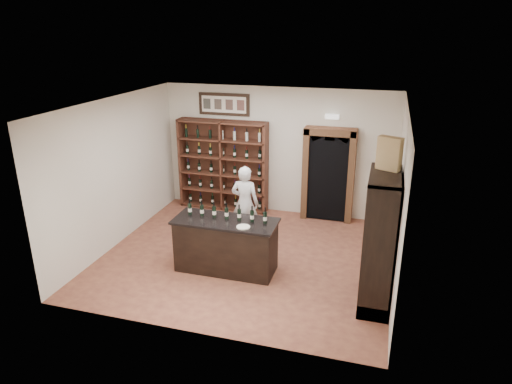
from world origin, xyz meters
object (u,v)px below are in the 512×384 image
Objects in this scene: side_cabinet at (380,261)px; shopkeeper at (245,203)px; wine_shelf at (224,165)px; wine_crate at (389,154)px; tasting_counter at (226,245)px; counter_bottle_0 at (190,209)px.

side_cabinet is 1.37× the size of shopkeeper.
wine_crate reaches higher than wine_shelf.
wine_crate is (-0.02, 0.25, 1.70)m from side_cabinet.
wine_shelf is 5.03m from wine_crate.
side_cabinet is (2.72, -0.30, 0.26)m from tasting_counter.
side_cabinet is at bearing -61.36° from wine_crate.
counter_bottle_0 is 0.58× the size of wine_crate.
wine_shelf is 7.33× the size of counter_bottle_0.
shopkeeper is (0.66, 1.30, -0.30)m from counter_bottle_0.
wine_shelf is at bearing 139.79° from side_cabinet.
side_cabinet is at bearing -6.22° from counter_bottle_0.
wine_shelf reaches higher than tasting_counter.
side_cabinet is 3.26m from shopkeeper.
wine_shelf is 3.19m from tasting_counter.
side_cabinet reaches higher than shopkeeper.
wine_shelf is 1.17× the size of tasting_counter.
side_cabinet is (3.44, -0.38, -0.35)m from counter_bottle_0.
counter_bottle_0 is 3.48m from side_cabinet.
counter_bottle_0 is 0.19× the size of shopkeeper.
shopkeeper is at bearing 149.00° from side_cabinet.
tasting_counter is 0.85× the size of side_cabinet.
counter_bottle_0 is at bearing 173.78° from side_cabinet.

